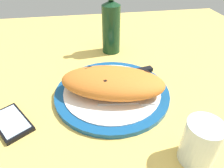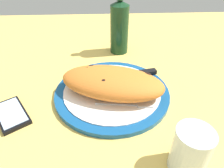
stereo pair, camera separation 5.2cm
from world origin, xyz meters
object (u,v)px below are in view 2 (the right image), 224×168
object	(u,v)px
smartphone	(11,114)
knife	(134,74)
plate	(112,92)
wine_bottle	(119,26)
calzone	(113,82)
fork	(130,104)
water_glass	(189,153)

from	to	relation	value
smartphone	knife	bearing A→B (deg)	22.96
plate	smartphone	xyz separation A→B (cm)	(-26.19, -7.36, -0.24)
smartphone	plate	bearing A→B (deg)	15.69
wine_bottle	knife	bearing A→B (deg)	-81.60
calzone	smartphone	distance (cm)	27.56
wine_bottle	plate	bearing A→B (deg)	-98.72
calzone	fork	xyz separation A→B (cm)	(4.05, -5.63, -3.08)
wine_bottle	calzone	bearing A→B (deg)	-97.93
calzone	wine_bottle	world-z (taller)	wine_bottle
smartphone	wine_bottle	size ratio (longest dim) A/B	0.54
water_glass	fork	bearing A→B (deg)	118.26
fork	wine_bottle	distance (cm)	34.65
fork	knife	bearing A→B (deg)	78.00
knife	wine_bottle	bearing A→B (deg)	98.40
knife	fork	bearing A→B (deg)	-102.00
plate	calzone	bearing A→B (deg)	-75.39
plate	fork	bearing A→B (deg)	-56.87
plate	wine_bottle	distance (cm)	28.94
fork	wine_bottle	bearing A→B (deg)	90.26
plate	calzone	distance (cm)	4.27
calzone	water_glass	distance (cm)	26.13
knife	plate	bearing A→B (deg)	-136.53
knife	water_glass	xyz separation A→B (cm)	(6.27, -30.29, 2.13)
calzone	knife	xyz separation A→B (cm)	(6.89, 7.72, -2.79)
calzone	smartphone	world-z (taller)	calzone
knife	wine_bottle	xyz separation A→B (cm)	(-2.99, 20.25, 8.13)
fork	water_glass	size ratio (longest dim) A/B	1.52
fork	wine_bottle	size ratio (longest dim) A/B	0.59
knife	wine_bottle	size ratio (longest dim) A/B	0.85
knife	smartphone	world-z (taller)	knife
calzone	knife	bearing A→B (deg)	48.27
plate	wine_bottle	world-z (taller)	wine_bottle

